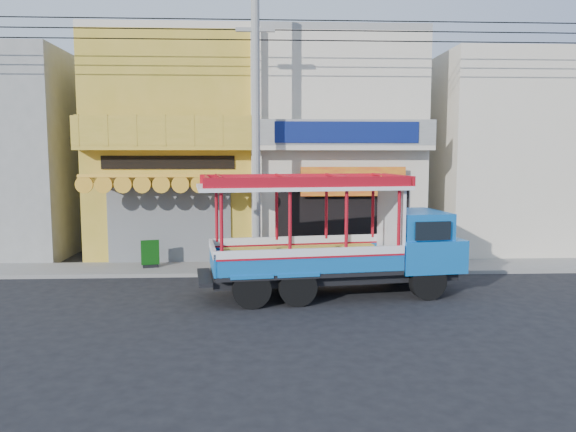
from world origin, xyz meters
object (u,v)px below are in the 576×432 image
object	(u,v)px
green_sign	(150,256)
potted_plant_c	(372,249)
potted_plant_b	(418,251)
songthaew_truck	(350,237)
utility_pole	(261,115)

from	to	relation	value
green_sign	potted_plant_c	xyz separation A→B (m)	(7.48, 0.65, 0.05)
potted_plant_b	songthaew_truck	bearing A→B (deg)	96.49
songthaew_truck	potted_plant_b	size ratio (longest dim) A/B	8.19
green_sign	potted_plant_b	bearing A→B (deg)	0.34
utility_pole	green_sign	size ratio (longest dim) A/B	31.02
songthaew_truck	potted_plant_c	size ratio (longest dim) A/B	8.47
songthaew_truck	utility_pole	bearing A→B (deg)	132.38
potted_plant_b	potted_plant_c	world-z (taller)	potted_plant_b
utility_pole	potted_plant_c	distance (m)	6.06
potted_plant_c	songthaew_truck	bearing A→B (deg)	8.09
songthaew_truck	potted_plant_c	bearing A→B (deg)	70.81
songthaew_truck	green_sign	world-z (taller)	songthaew_truck
utility_pole	green_sign	bearing A→B (deg)	168.34
songthaew_truck	potted_plant_c	world-z (taller)	songthaew_truck
potted_plant_b	potted_plant_c	size ratio (longest dim) A/B	1.03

